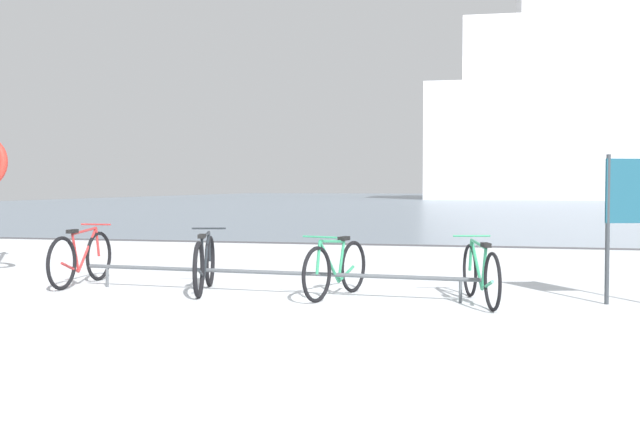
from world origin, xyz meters
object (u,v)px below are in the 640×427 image
(bicycle_2, at_px, (336,269))
(ferry_ship, at_px, (611,111))
(bicycle_1, at_px, (205,264))
(bicycle_0, at_px, (81,258))
(bicycle_3, at_px, (480,273))
(info_sign, at_px, (629,204))

(bicycle_2, xyz_separation_m, ferry_ship, (13.46, 69.03, 8.43))
(bicycle_1, bearing_deg, bicycle_0, 172.56)
(bicycle_1, xyz_separation_m, bicycle_2, (1.75, -0.06, -0.01))
(bicycle_3, height_order, ferry_ship, ferry_ship)
(bicycle_2, bearing_deg, bicycle_0, 175.21)
(bicycle_2, bearing_deg, ferry_ship, 78.97)
(bicycle_0, bearing_deg, bicycle_1, -7.44)
(bicycle_2, xyz_separation_m, info_sign, (3.43, 0.24, 0.81))
(info_sign, bearing_deg, bicycle_0, 179.46)
(bicycle_0, height_order, info_sign, info_sign)
(bicycle_2, relative_size, bicycle_3, 0.94)
(info_sign, relative_size, ferry_ship, 0.05)
(bicycle_1, relative_size, info_sign, 0.97)
(bicycle_0, xyz_separation_m, info_sign, (7.11, -0.07, 0.79))
(bicycle_2, bearing_deg, bicycle_1, 178.15)
(bicycle_3, xyz_separation_m, info_sign, (1.68, 0.34, 0.81))
(bicycle_0, relative_size, bicycle_1, 1.01)
(bicycle_3, relative_size, info_sign, 0.96)
(bicycle_1, height_order, info_sign, info_sign)
(bicycle_1, relative_size, bicycle_3, 1.01)
(bicycle_3, bearing_deg, ferry_ship, 80.39)
(bicycle_3, bearing_deg, bicycle_1, 177.53)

